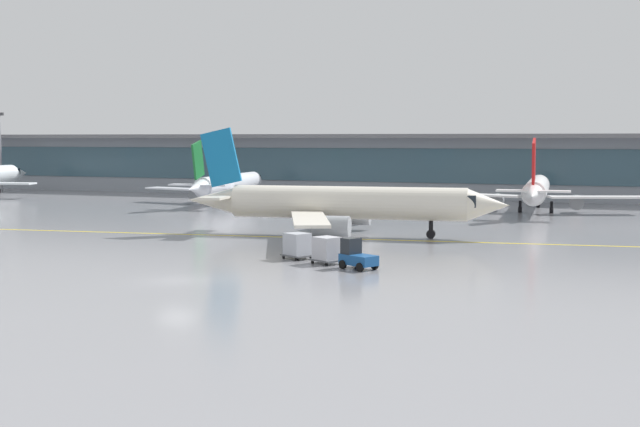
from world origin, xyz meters
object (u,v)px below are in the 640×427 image
cargo_dolly_trailing (297,245)px  baggage_tug (356,256)px  apron_light_mast_0 (0,148)px  gate_airplane_1 (229,185)px  gate_airplane_2 (537,190)px  taxiing_regional_jet (344,204)px  cargo_dolly_lead (327,249)px

cargo_dolly_trailing → baggage_tug: bearing=-0.0°
baggage_tug → apron_light_mast_0: apron_light_mast_0 is taller
gate_airplane_1 → cargo_dolly_trailing: 54.33m
gate_airplane_2 → cargo_dolly_trailing: (-12.91, -46.94, -1.65)m
gate_airplane_1 → taxiing_regional_jet: (27.04, -31.32, 0.38)m
baggage_tug → cargo_dolly_lead: bearing=180.0°
gate_airplane_2 → cargo_dolly_trailing: size_ratio=10.44×
taxiing_regional_jet → cargo_dolly_trailing: taxiing_regional_jet is taller
gate_airplane_2 → cargo_dolly_trailing: 48.71m
baggage_tug → cargo_dolly_lead: (-2.68, 1.46, 0.16)m
gate_airplane_2 → apron_light_mast_0: (-90.14, 11.36, 4.63)m
gate_airplane_1 → baggage_tug: size_ratio=8.93×
baggage_tug → cargo_dolly_trailing: (-5.57, 3.02, 0.16)m
gate_airplane_1 → cargo_dolly_lead: gate_airplane_1 is taller
apron_light_mast_0 → gate_airplane_1: bearing=-13.7°
gate_airplane_1 → cargo_dolly_lead: 57.19m
baggage_tug → cargo_dolly_trailing: size_ratio=1.13×
taxiing_regional_jet → baggage_tug: (6.83, -18.05, -2.10)m
cargo_dolly_lead → cargo_dolly_trailing: bearing=-180.0°
gate_airplane_1 → gate_airplane_2: (41.21, 0.59, 0.09)m
gate_airplane_2 → baggage_tug: gate_airplane_2 is taller
taxiing_regional_jet → baggage_tug: bearing=-76.1°
gate_airplane_2 → cargo_dolly_trailing: gate_airplane_2 is taller
gate_airplane_2 → taxiing_regional_jet: size_ratio=0.90×
gate_airplane_1 → baggage_tug: bearing=-150.0°
taxiing_regional_jet → apron_light_mast_0: bearing=143.5°
baggage_tug → cargo_dolly_trailing: baggage_tug is taller
baggage_tug → taxiing_regional_jet: bearing=139.2°
gate_airplane_1 → gate_airplane_2: gate_airplane_2 is taller
gate_airplane_2 → baggage_tug: bearing=168.3°
cargo_dolly_trailing → apron_light_mast_0: size_ratio=0.20×
gate_airplane_2 → cargo_dolly_lead: (-10.02, -48.51, -1.65)m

